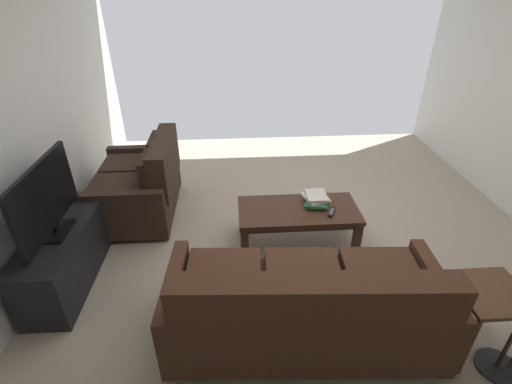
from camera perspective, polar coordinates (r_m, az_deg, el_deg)
ground_plane at (r=3.61m, az=7.89°, el=-9.62°), size 4.84×5.87×0.01m
sofa_main at (r=2.65m, az=7.64°, el=-17.17°), size 1.94×0.93×0.86m
loveseat_near at (r=4.16m, az=-17.31°, el=1.17°), size 0.84×1.16×0.87m
coffee_table at (r=3.54m, az=6.53°, el=-3.48°), size 1.13×0.54×0.41m
end_table at (r=2.96m, az=32.21°, el=-14.30°), size 0.43×0.43×0.56m
tv_stand at (r=3.54m, az=-27.43°, el=-8.92°), size 0.41×1.12×0.52m
flat_tv at (r=3.24m, az=-29.81°, el=-0.99°), size 0.21×0.92×0.60m
book_stack at (r=3.58m, az=9.28°, el=-1.05°), size 0.29×0.32×0.10m
tv_remote at (r=3.48m, az=11.60°, el=-3.07°), size 0.11×0.16×0.02m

